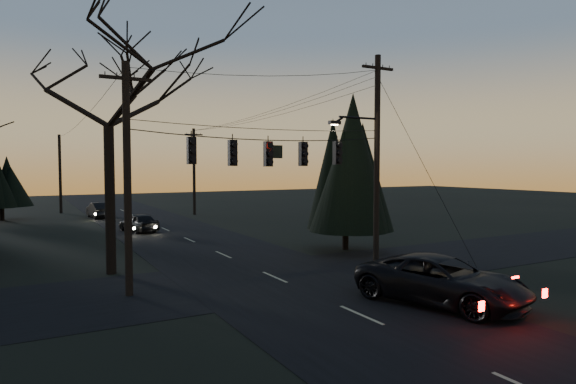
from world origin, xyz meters
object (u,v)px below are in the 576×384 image
sedan_oncoming_b (99,210)px  evergreen_right (346,172)px  suv_near (441,281)px  utility_pole_right (376,265)px  utility_pole_far_l (61,213)px  utility_pole_far_r (195,215)px  sedan_oncoming_a (139,223)px  utility_pole_left (129,296)px  bare_tree_left (107,66)px

sedan_oncoming_b → evergreen_right: bearing=105.9°
sedan_oncoming_b → suv_near: bearing=94.5°
suv_near → sedan_oncoming_b: size_ratio=1.35×
utility_pole_right → utility_pole_far_l: (-11.50, 36.00, 0.00)m
utility_pole_far_l → evergreen_right: size_ratio=1.03×
utility_pole_far_r → sedan_oncoming_a: (-7.54, -10.46, 0.68)m
utility_pole_left → utility_pole_right: bearing=0.0°
utility_pole_right → utility_pole_far_l: size_ratio=1.25×
evergreen_right → suv_near: (-3.53, -10.52, -3.64)m
bare_tree_left → utility_pole_far_r: bearing=64.3°
utility_pole_far_l → suv_near: bearing=-77.7°
utility_pole_far_l → sedan_oncoming_a: bearing=-77.9°
sedan_oncoming_b → sedan_oncoming_a: bearing=90.0°
utility_pole_far_l → sedan_oncoming_a: utility_pole_far_l is taller
suv_near → sedan_oncoming_a: (-5.24, 23.84, -0.13)m
utility_pole_far_l → sedan_oncoming_b: (2.80, -6.73, 0.72)m
utility_pole_far_l → suv_near: size_ratio=1.36×
utility_pole_right → utility_pole_far_r: bearing=90.0°
utility_pole_right → sedan_oncoming_b: (-8.70, 29.27, 0.72)m
utility_pole_left → suv_near: 11.18m
utility_pole_far_l → suv_near: 43.30m
utility_pole_far_l → sedan_oncoming_a: 18.89m
bare_tree_left → utility_pole_right: bearing=-19.9°
bare_tree_left → evergreen_right: size_ratio=1.68×
bare_tree_left → sedan_oncoming_b: bearing=83.7°
suv_near → sedan_oncoming_a: size_ratio=1.46×
evergreen_right → sedan_oncoming_a: evergreen_right is taller
utility_pole_left → bare_tree_left: bearing=89.9°
utility_pole_far_r → suv_near: bearing=-93.8°
utility_pole_far_l → bare_tree_left: 33.11m
utility_pole_right → utility_pole_far_l: utility_pole_right is taller
sedan_oncoming_a → sedan_oncoming_b: bearing=-97.5°
suv_near → sedan_oncoming_a: bearing=85.2°
bare_tree_left → sedan_oncoming_b: bare_tree_left is taller
utility_pole_left → evergreen_right: size_ratio=1.10×
bare_tree_left → suv_near: (9.19, -10.47, -8.28)m
sedan_oncoming_a → bare_tree_left: bearing=60.4°
suv_near → sedan_oncoming_a: 24.41m
utility_pole_left → bare_tree_left: size_ratio=0.65×
utility_pole_far_r → evergreen_right: 24.23m
utility_pole_left → suv_near: (9.20, -6.30, 0.82)m
utility_pole_left → bare_tree_left: bare_tree_left is taller
utility_pole_right → utility_pole_far_r: utility_pole_right is taller
utility_pole_left → sedan_oncoming_b: bearing=84.5°
utility_pole_left → utility_pole_far_l: bearing=90.0°
sedan_oncoming_a → utility_pole_right: bearing=100.1°
utility_pole_far_r → utility_pole_far_l: utility_pole_far_r is taller
suv_near → sedan_oncoming_b: 36.14m
utility_pole_right → evergreen_right: evergreen_right is taller
utility_pole_far_r → utility_pole_far_l: (-11.50, 8.00, 0.00)m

